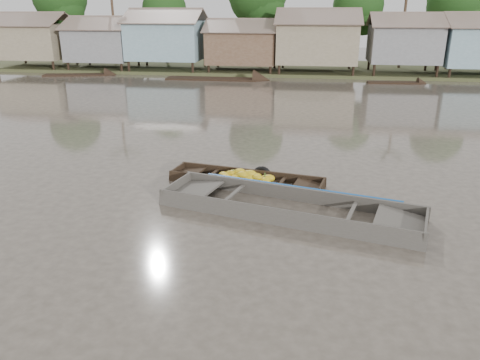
# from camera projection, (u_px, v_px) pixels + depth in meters

# --- Properties ---
(ground) EXTENTS (120.00, 120.00, 0.00)m
(ground) POSITION_uv_depth(u_px,v_px,m) (224.00, 212.00, 13.03)
(ground) COLOR #453E35
(ground) RESTS_ON ground
(riverbank) EXTENTS (120.00, 12.47, 10.22)m
(riverbank) POSITION_uv_depth(u_px,v_px,m) (323.00, 36.00, 41.10)
(riverbank) COLOR #384723
(riverbank) RESTS_ON ground
(banana_boat) EXTENTS (5.11, 2.07, 0.70)m
(banana_boat) POSITION_uv_depth(u_px,v_px,m) (244.00, 180.00, 15.08)
(banana_boat) COLOR black
(banana_boat) RESTS_ON ground
(viewer_boat) EXTENTS (7.49, 3.61, 0.58)m
(viewer_boat) POSITION_uv_depth(u_px,v_px,m) (290.00, 211.00, 12.97)
(viewer_boat) COLOR #413D37
(viewer_boat) RESTS_ON ground
(distant_boats) EXTENTS (47.91, 15.07, 0.35)m
(distant_boats) POSITION_uv_depth(u_px,v_px,m) (283.00, 87.00, 34.12)
(distant_boats) COLOR black
(distant_boats) RESTS_ON ground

